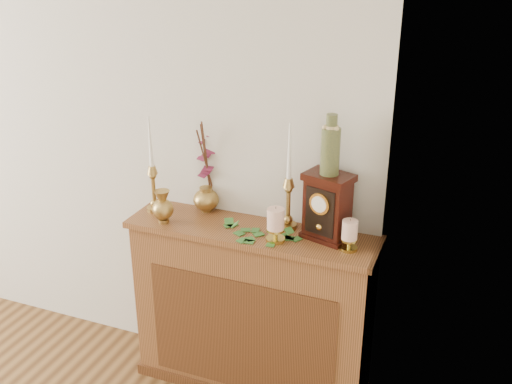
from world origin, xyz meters
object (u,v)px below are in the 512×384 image
at_px(bud_vase, 163,207).
at_px(ginger_jar, 207,168).
at_px(mantel_clock, 327,207).
at_px(ceramic_vase, 330,148).
at_px(candlestick_left, 153,181).
at_px(candlestick_center, 288,195).

xyz_separation_m(bud_vase, ginger_jar, (0.13, 0.24, 0.14)).
height_order(mantel_clock, ceramic_vase, ceramic_vase).
bearing_deg(candlestick_left, mantel_clock, 1.88).
bearing_deg(candlestick_left, ceramic_vase, 2.05).
distance_m(bud_vase, mantel_clock, 0.80).
xyz_separation_m(candlestick_left, candlestick_center, (0.70, 0.06, 0.01)).
distance_m(candlestick_center, mantel_clock, 0.20).
distance_m(bud_vase, ginger_jar, 0.30).
relative_size(candlestick_center, bud_vase, 3.10).
height_order(candlestick_center, ginger_jar, candlestick_center).
bearing_deg(candlestick_left, bud_vase, -43.61).
relative_size(bud_vase, ginger_jar, 0.35).
distance_m(bud_vase, ceramic_vase, 0.88).
bearing_deg(bud_vase, ceramic_vase, 9.97).
bearing_deg(candlestick_center, candlestick_left, -174.72).
height_order(ginger_jar, ceramic_vase, ceramic_vase).
bearing_deg(mantel_clock, ceramic_vase, 90.00).
xyz_separation_m(candlestick_left, ceramic_vase, (0.90, 0.03, 0.28)).
bearing_deg(mantel_clock, ginger_jar, -172.13).
distance_m(ginger_jar, ceramic_vase, 0.70).
distance_m(candlestick_left, ceramic_vase, 0.94).
bearing_deg(ginger_jar, candlestick_center, -8.36).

